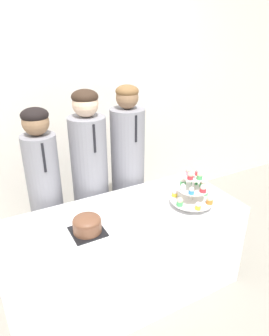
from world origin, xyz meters
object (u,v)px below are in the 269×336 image
Objects in this scene: round_cake at (87,224)px; student_0 at (46,197)px; cupcake_stand at (193,189)px; student_2 at (128,175)px; cake_knife at (120,246)px; student_1 at (91,183)px.

student_0 is at bearing 101.22° from round_cake.
student_2 is at bearing 105.41° from cupcake_stand.
student_2 is (0.73, 0.00, 0.03)m from student_0.
cupcake_stand is (0.68, 0.16, 0.13)m from cake_knife.
student_1 is at bearing 128.82° from cupcake_stand.
student_2 is at bearing 0.00° from student_0.
student_1 is 1.00× the size of student_2.
round_cake is 0.90× the size of cake_knife.
round_cake is at bearing -78.78° from student_0.
student_2 reaches higher than cake_knife.
cake_knife is 0.15× the size of student_2.
cake_knife is 0.72× the size of cupcake_stand.
round_cake is 0.15× the size of student_0.
student_1 is (0.38, 0.00, 0.03)m from student_0.
student_0 is at bearing 143.83° from cupcake_stand.
student_1 reaches higher than round_cake.
round_cake is 0.26m from cake_knife.
student_2 reaches higher than student_1.
cupcake_stand is 0.71m from student_2.
cake_knife is at bearing -120.48° from student_2.
cake_knife is at bearing -99.31° from student_1.
round_cake is 0.87m from student_2.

